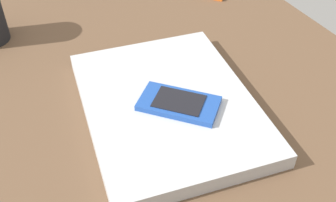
# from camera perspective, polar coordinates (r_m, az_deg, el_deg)

# --- Properties ---
(desk_surface) EXTENTS (1.20, 0.80, 0.03)m
(desk_surface) POSITION_cam_1_polar(r_m,az_deg,el_deg) (0.67, -4.52, 1.35)
(desk_surface) COLOR brown
(desk_surface) RESTS_ON ground
(laptop_closed) EXTENTS (0.34, 0.27, 0.02)m
(laptop_closed) POSITION_cam_1_polar(r_m,az_deg,el_deg) (0.60, 0.00, -0.57)
(laptop_closed) COLOR #B7BABC
(laptop_closed) RESTS_ON desk_surface
(cell_phone_on_laptop) EXTENTS (0.12, 0.12, 0.01)m
(cell_phone_on_laptop) POSITION_cam_1_polar(r_m,az_deg,el_deg) (0.58, 1.54, -0.32)
(cell_phone_on_laptop) COLOR #1E479E
(cell_phone_on_laptop) RESTS_ON laptop_closed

